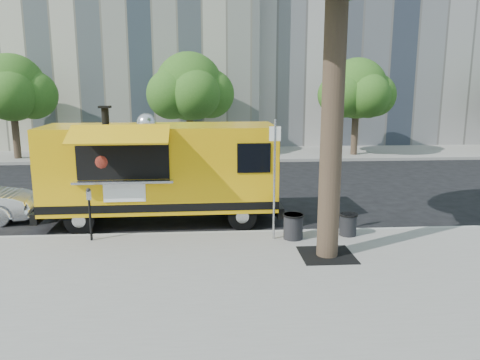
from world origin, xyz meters
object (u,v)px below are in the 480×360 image
object	(u,v)px
far_tree_b	(189,87)
parking_meter	(90,208)
far_tree_a	(11,88)
far_tree_c	(357,89)
sign_post	(274,172)
trash_bin_left	(293,226)
food_truck	(160,169)
trash_bin_right	(348,224)

from	to	relation	value
far_tree_b	parking_meter	world-z (taller)	far_tree_b
far_tree_a	far_tree_c	bearing A→B (deg)	0.32
sign_post	trash_bin_left	distance (m)	1.45
food_truck	trash_bin_left	bearing A→B (deg)	-32.73
sign_post	trash_bin_right	xyz separation A→B (m)	(1.95, 0.15, -1.39)
far_tree_a	far_tree_c	size ratio (longest dim) A/B	1.03
sign_post	trash_bin_right	world-z (taller)	sign_post
far_tree_a	far_tree_c	distance (m)	18.00
far_tree_a	food_truck	xyz separation A→B (m)	(8.56, -11.73, -2.20)
far_tree_b	trash_bin_right	size ratio (longest dim) A/B	9.71
far_tree_b	food_truck	world-z (taller)	far_tree_b
far_tree_b	trash_bin_left	bearing A→B (deg)	-77.97
sign_post	food_truck	world-z (taller)	food_truck
food_truck	trash_bin_right	world-z (taller)	food_truck
trash_bin_left	food_truck	bearing A→B (deg)	148.29
far_tree_c	trash_bin_right	distance (m)	14.88
far_tree_a	trash_bin_left	distance (m)	18.67
far_tree_b	parking_meter	size ratio (longest dim) A/B	4.12
food_truck	trash_bin_left	xyz separation A→B (m)	(3.48, -2.15, -1.09)
sign_post	far_tree_a	bearing A→B (deg)	129.83
trash_bin_left	trash_bin_right	world-z (taller)	trash_bin_left
far_tree_a	sign_post	distance (m)	18.14
far_tree_a	far_tree_b	world-z (taller)	far_tree_b
food_truck	parking_meter	bearing A→B (deg)	-130.18
far_tree_c	trash_bin_right	world-z (taller)	far_tree_c
trash_bin_left	trash_bin_right	bearing A→B (deg)	6.88
trash_bin_left	trash_bin_right	size ratio (longest dim) A/B	1.12
far_tree_a	far_tree_b	bearing A→B (deg)	2.54
food_truck	trash_bin_right	distance (m)	5.43
far_tree_b	food_truck	bearing A→B (deg)	-92.06
far_tree_a	parking_meter	size ratio (longest dim) A/B	4.01
trash_bin_left	far_tree_c	bearing A→B (deg)	66.92
far_tree_b	food_truck	distance (m)	12.35
far_tree_b	sign_post	size ratio (longest dim) A/B	1.83
far_tree_a	trash_bin_right	world-z (taller)	far_tree_a
far_tree_b	trash_bin_right	xyz separation A→B (m)	(4.50, -14.10, -3.38)
trash_bin_right	trash_bin_left	bearing A→B (deg)	-173.12
parking_meter	far_tree_c	bearing A→B (deg)	51.34
far_tree_a	parking_meter	world-z (taller)	far_tree_a
far_tree_b	sign_post	bearing A→B (deg)	-79.85
far_tree_a	food_truck	distance (m)	14.69
parking_meter	trash_bin_right	world-z (taller)	parking_meter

